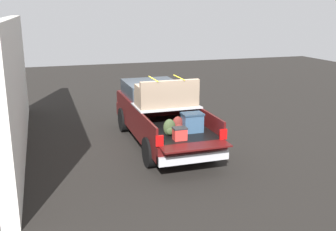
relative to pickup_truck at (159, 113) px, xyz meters
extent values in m
plane|color=black|center=(-0.35, 0.00, -0.96)|extent=(40.00, 40.00, 0.00)
cube|color=#470F0F|center=(-0.35, 0.00, -0.33)|extent=(5.50, 1.92, 0.45)
cube|color=black|center=(-1.55, 0.00, -0.09)|extent=(2.80, 1.80, 0.04)
cube|color=#470F0F|center=(-1.55, 0.93, 0.14)|extent=(2.80, 0.06, 0.50)
cube|color=#470F0F|center=(-1.55, -0.93, 0.14)|extent=(2.80, 0.06, 0.50)
cube|color=#470F0F|center=(-0.18, 0.00, 0.14)|extent=(0.06, 1.80, 0.50)
cube|color=#470F0F|center=(-3.23, 0.00, -0.09)|extent=(0.55, 1.80, 0.04)
cube|color=#B2B2B7|center=(-0.78, 0.00, 0.41)|extent=(1.25, 1.92, 0.04)
cube|color=#470F0F|center=(1.00, 0.00, 0.14)|extent=(2.30, 1.92, 0.50)
cube|color=#2D3842|center=(0.90, 0.00, 0.63)|extent=(1.94, 1.76, 0.47)
cube|color=#470F0F|center=(2.35, 0.00, 0.08)|extent=(0.40, 1.82, 0.38)
cube|color=#B2B2B7|center=(-3.07, 0.00, -0.43)|extent=(0.24, 1.92, 0.24)
cube|color=red|center=(-2.97, 0.88, 0.07)|extent=(0.06, 0.20, 0.28)
cube|color=red|center=(-2.97, -0.88, 0.07)|extent=(0.06, 0.20, 0.28)
cylinder|color=black|center=(1.40, 0.88, -0.53)|extent=(0.84, 0.30, 0.84)
cylinder|color=black|center=(1.40, -0.88, -0.53)|extent=(0.84, 0.30, 0.84)
cylinder|color=black|center=(-2.10, 0.88, -0.53)|extent=(0.84, 0.30, 0.84)
cylinder|color=black|center=(-2.10, -0.88, -0.53)|extent=(0.84, 0.30, 0.84)
cube|color=#335170|center=(-2.08, -0.35, 0.18)|extent=(0.40, 0.55, 0.49)
cube|color=#23394E|center=(-2.08, -0.35, 0.45)|extent=(0.44, 0.59, 0.05)
ellipsoid|color=maroon|center=(-1.97, 0.04, 0.16)|extent=(0.20, 0.33, 0.45)
ellipsoid|color=maroon|center=(-2.08, 0.04, 0.09)|extent=(0.09, 0.23, 0.20)
ellipsoid|color=#384728|center=(-2.23, 0.38, 0.17)|extent=(0.20, 0.34, 0.47)
ellipsoid|color=#384728|center=(-2.34, 0.38, 0.10)|extent=(0.09, 0.24, 0.21)
cube|color=red|center=(-2.65, 0.23, 0.08)|extent=(0.26, 0.34, 0.30)
cube|color=#262628|center=(-2.65, 0.23, 0.25)|extent=(0.28, 0.36, 0.04)
cube|color=#84705B|center=(-0.78, 0.00, 0.64)|extent=(0.90, 1.81, 0.42)
cube|color=#84705B|center=(-1.15, 0.00, 1.05)|extent=(0.16, 1.81, 0.40)
cube|color=#84705B|center=(-0.73, 0.81, 0.96)|extent=(0.66, 0.20, 0.22)
cube|color=#84705B|center=(-0.73, -0.80, 0.96)|extent=(0.66, 0.20, 0.22)
cube|color=yellow|center=(-0.78, 0.41, 1.26)|extent=(1.00, 0.03, 0.02)
cube|color=yellow|center=(-0.78, -0.40, 1.26)|extent=(1.00, 0.03, 0.02)
cube|color=silver|center=(0.57, 4.37, 1.04)|extent=(10.22, 0.36, 3.98)
camera|label=1|loc=(-11.98, 3.57, 3.25)|focal=42.25mm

